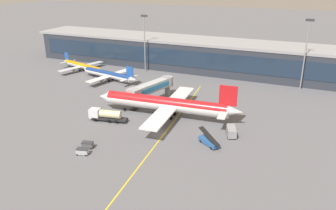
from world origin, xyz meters
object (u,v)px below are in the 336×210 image
commuter_jet_near (108,74)px  baggage_cart_1 (88,145)px  fuel_tanker (106,115)px  baggage_cart_0 (82,151)px  crew_van (231,131)px  belt_loader (209,141)px  main_airliner (166,104)px  commuter_jet_far (83,66)px

commuter_jet_near → baggage_cart_1: bearing=-62.6°
fuel_tanker → commuter_jet_near: commuter_jet_near is taller
baggage_cart_1 → baggage_cart_0: bearing=-74.9°
crew_van → baggage_cart_1: 35.62m
belt_loader → commuter_jet_near: (-50.96, 35.54, 1.38)m
main_airliner → belt_loader: (16.29, -11.85, -2.92)m
main_airliner → commuter_jet_far: size_ratio=1.63×
belt_loader → crew_van: belt_loader is taller
fuel_tanker → baggage_cart_1: bearing=-72.6°
main_airliner → commuter_jet_far: main_airliner is taller
crew_van → commuter_jet_near: bearing=152.4°
belt_loader → baggage_cart_1: size_ratio=2.16×
baggage_cart_1 → commuter_jet_far: 69.81m
baggage_cart_0 → commuter_jet_near: commuter_jet_near is taller
baggage_cart_0 → baggage_cart_1: size_ratio=1.00×
fuel_tanker → baggage_cart_0: fuel_tanker is taller
main_airliner → fuel_tanker: bearing=-146.9°
crew_van → fuel_tanker: bearing=-172.6°
baggage_cart_0 → commuter_jet_far: bearing=126.5°
main_airliner → baggage_cart_1: size_ratio=14.57×
commuter_jet_far → baggage_cart_1: bearing=-52.6°
fuel_tanker → commuter_jet_near: 38.78m
baggage_cart_0 → commuter_jet_near: bearing=116.7°
fuel_tanker → commuter_jet_near: size_ratio=0.40×
commuter_jet_far → fuel_tanker: bearing=-46.9°
belt_loader → commuter_jet_near: size_ratio=0.23×
belt_loader → baggage_cart_1: bearing=-153.8°
commuter_jet_near → baggage_cart_0: bearing=-63.3°
main_airliner → crew_van: size_ratio=7.96×
fuel_tanker → commuter_jet_far: 55.07m
fuel_tanker → crew_van: bearing=7.4°
commuter_jet_far → main_airliner: bearing=-30.7°
crew_van → commuter_jet_far: commuter_jet_far is taller
baggage_cart_1 → crew_van: bearing=33.5°
baggage_cart_0 → commuter_jet_far: (-43.24, 58.52, 1.37)m
fuel_tanker → commuter_jet_near: bearing=121.5°
fuel_tanker → crew_van: size_ratio=2.04×
baggage_cart_1 → fuel_tanker: bearing=107.4°
main_airliner → commuter_jet_near: size_ratio=1.56×
baggage_cart_0 → baggage_cart_1: same height
crew_van → commuter_jet_near: size_ratio=0.20×
belt_loader → fuel_tanker: bearing=175.4°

